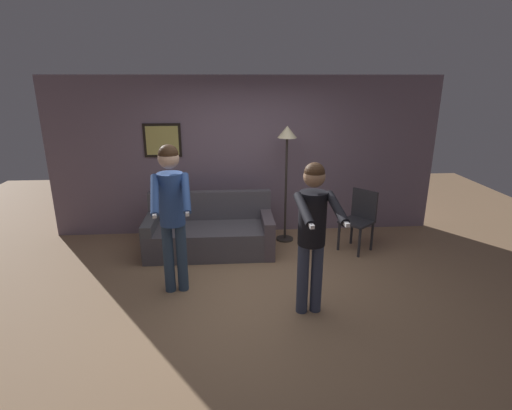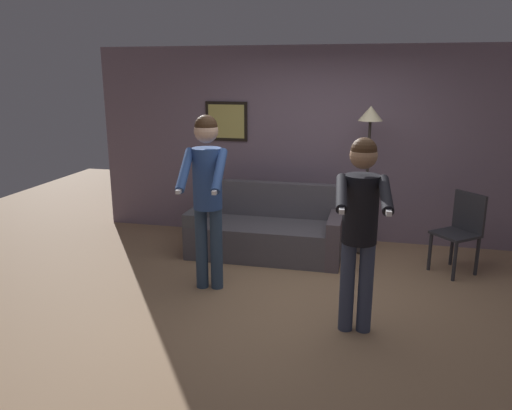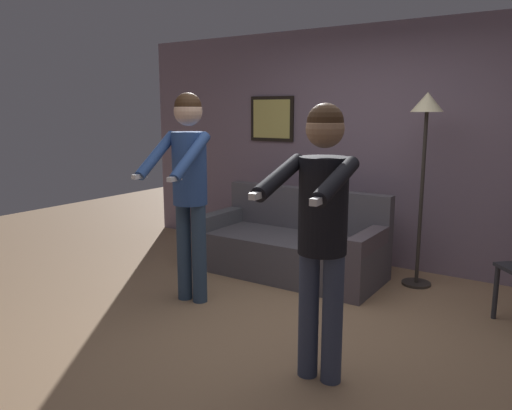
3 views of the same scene
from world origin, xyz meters
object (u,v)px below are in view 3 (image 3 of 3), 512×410
torchiere_lamp (426,130)px  person_standing_right (322,217)px  person_standing_left (188,176)px  couch (292,248)px

torchiere_lamp → person_standing_right: size_ratio=1.07×
torchiere_lamp → person_standing_left: torchiere_lamp is taller
couch → person_standing_left: (-0.37, -1.17, 0.86)m
couch → person_standing_right: bearing=-56.1°
torchiere_lamp → person_standing_left: size_ratio=1.01×
couch → person_standing_left: bearing=-107.7°
torchiere_lamp → person_standing_right: bearing=-90.6°
couch → torchiere_lamp: torchiere_lamp is taller
couch → person_standing_right: size_ratio=1.10×
person_standing_left → person_standing_right: bearing=-20.6°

